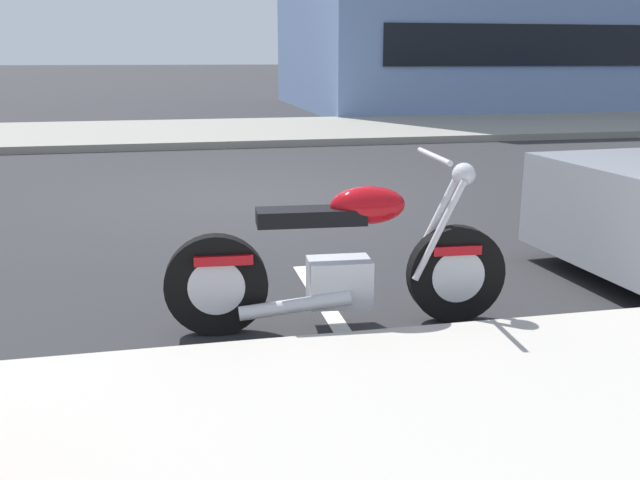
% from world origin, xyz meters
% --- Properties ---
extents(ground_plane, '(260.00, 260.00, 0.00)m').
position_xyz_m(ground_plane, '(0.00, 0.00, 0.00)').
color(ground_plane, '#28282B').
extents(parking_stall_stripe, '(0.12, 2.20, 0.01)m').
position_xyz_m(parking_stall_stripe, '(0.00, -4.16, 0.00)').
color(parking_stall_stripe, silver).
rests_on(parking_stall_stripe, ground).
extents(parked_motorcycle, '(2.21, 0.62, 1.12)m').
position_xyz_m(parked_motorcycle, '(0.02, -4.44, 0.43)').
color(parked_motorcycle, black).
rests_on(parked_motorcycle, ground).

